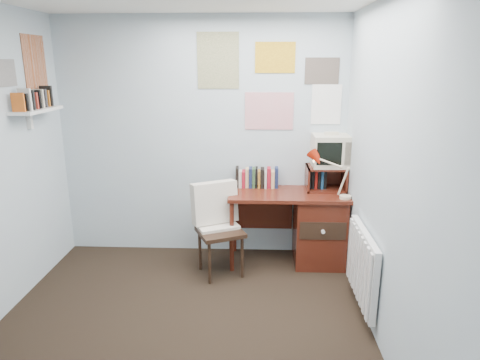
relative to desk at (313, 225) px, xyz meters
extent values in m
plane|color=black|center=(-1.17, -1.48, -0.41)|extent=(3.50, 3.50, 0.00)
cube|color=#B1C4CA|center=(-1.17, 0.27, 0.84)|extent=(3.00, 0.02, 2.50)
cube|color=#B1C4CA|center=(0.33, -1.48, 0.84)|extent=(0.02, 3.50, 2.50)
cube|color=#511D12|center=(-0.27, 0.00, 0.34)|extent=(1.20, 0.55, 0.03)
cube|color=#511D12|center=(0.06, 0.00, -0.04)|extent=(0.50, 0.50, 0.72)
cylinder|color=#511D12|center=(-0.83, -0.24, -0.04)|extent=(0.04, 0.04, 0.72)
cylinder|color=#511D12|center=(-0.83, 0.23, -0.04)|extent=(0.04, 0.04, 0.72)
cube|color=#511D12|center=(-0.52, 0.25, 0.01)|extent=(0.64, 0.02, 0.30)
cube|color=black|center=(-0.94, -0.30, 0.03)|extent=(0.59, 0.58, 0.88)
cube|color=#AF210B|center=(0.27, -0.18, 0.56)|extent=(0.30, 0.26, 0.41)
cube|color=#511D12|center=(0.12, 0.11, 0.48)|extent=(0.40, 0.30, 0.25)
cube|color=beige|center=(0.15, 0.13, 0.78)|extent=(0.38, 0.35, 0.35)
cube|color=#511D12|center=(-0.51, 0.18, 0.46)|extent=(0.60, 0.14, 0.22)
cube|color=white|center=(0.29, -0.93, 0.01)|extent=(0.09, 0.80, 0.60)
cube|color=white|center=(-2.57, -0.38, 1.21)|extent=(0.20, 0.62, 0.24)
cube|color=white|center=(-0.47, 0.26, 1.44)|extent=(1.20, 0.01, 0.90)
cube|color=white|center=(-2.67, -0.38, 1.59)|extent=(0.01, 0.70, 0.60)
camera|label=1|loc=(-0.58, -4.16, 1.63)|focal=32.00mm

